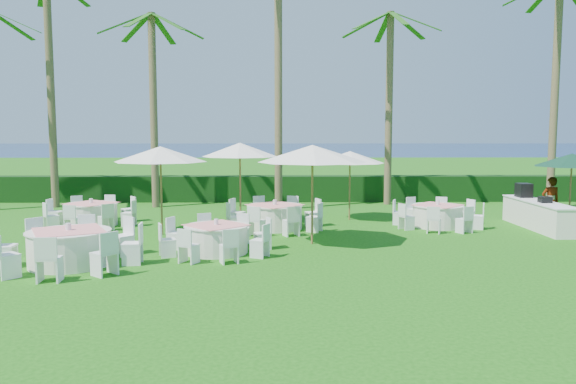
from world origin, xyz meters
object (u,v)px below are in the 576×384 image
banquet_table_a (69,247)px  umbrella_b (312,154)px  banquet_table_d (92,214)px  banquet_table_b (216,238)px  staff_person (550,202)px  umbrella_d (350,157)px  umbrella_green (572,160)px  buffet_table (538,214)px  banquet_table_e (275,216)px  umbrella_c (240,150)px  umbrella_a (160,154)px  banquet_table_f (437,215)px

banquet_table_a → umbrella_b: umbrella_b is taller
banquet_table_d → umbrella_b: bearing=-24.5°
banquet_table_b → staff_person: (10.99, 4.09, 0.46)m
umbrella_d → umbrella_green: 7.50m
banquet_table_b → staff_person: bearing=20.4°
buffet_table → banquet_table_e: bearing=179.7°
umbrella_d → buffet_table: bearing=-18.1°
banquet_table_e → staff_person: 9.47m
banquet_table_d → umbrella_green: bearing=-2.5°
banquet_table_a → umbrella_c: (3.70, 6.53, 2.16)m
banquet_table_b → umbrella_a: umbrella_a is taller
umbrella_b → staff_person: (8.36, 2.92, -1.76)m
banquet_table_d → staff_person: (15.86, -0.50, 0.45)m
umbrella_d → umbrella_b: bearing=-109.8°
banquet_table_f → umbrella_c: umbrella_c is taller
umbrella_d → buffet_table: 6.70m
banquet_table_b → umbrella_b: size_ratio=0.94×
buffet_table → umbrella_green: bearing=6.2°
umbrella_c → banquet_table_b: bearing=-93.2°
umbrella_d → banquet_table_b: bearing=-126.7°
banquet_table_a → buffet_table: 14.76m
umbrella_a → buffet_table: (12.46, 0.98, -2.05)m
banquet_table_a → umbrella_a: umbrella_a is taller
banquet_table_d → buffet_table: buffet_table is taller
banquet_table_b → staff_person: staff_person is taller
banquet_table_b → banquet_table_e: 4.08m
umbrella_green → umbrella_b: bearing=-163.2°
banquet_table_f → banquet_table_b: bearing=-150.0°
banquet_table_f → umbrella_d: (-2.83, 1.64, 1.92)m
umbrella_a → banquet_table_f: bearing=8.4°
banquet_table_d → banquet_table_e: bearing=-7.2°
banquet_table_d → umbrella_b: (7.51, -3.42, 2.21)m
umbrella_green → banquet_table_e: bearing=-179.5°
banquet_table_a → umbrella_b: (6.05, 2.57, 2.16)m
buffet_table → umbrella_d: bearing=161.9°
banquet_table_d → umbrella_a: size_ratio=1.08×
banquet_table_e → staff_person: (9.46, 0.31, 0.43)m
banquet_table_a → umbrella_c: 7.81m
banquet_table_f → umbrella_c: size_ratio=1.03×
staff_person → banquet_table_f: bearing=-5.6°
banquet_table_e → banquet_table_d: bearing=172.8°
banquet_table_b → banquet_table_e: banquet_table_e is taller
banquet_table_e → buffet_table: bearing=-0.3°
banquet_table_d → umbrella_c: (5.15, 0.54, 2.20)m
banquet_table_a → staff_person: 15.42m
umbrella_a → umbrella_b: 4.94m
banquet_table_a → umbrella_c: umbrella_c is taller
banquet_table_a → banquet_table_d: banquet_table_a is taller
banquet_table_f → banquet_table_d: bearing=177.7°
umbrella_green → staff_person: size_ratio=1.47×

